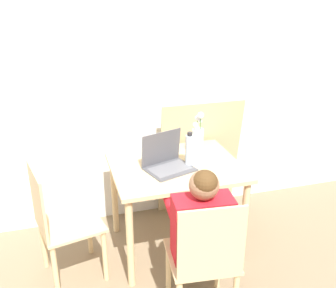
{
  "coord_description": "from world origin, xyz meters",
  "views": [
    {
      "loc": [
        -0.5,
        -0.83,
        1.96
      ],
      "look_at": [
        0.21,
        1.61,
        0.89
      ],
      "focal_mm": 42.0,
      "sensor_mm": 36.0,
      "label": 1
    }
  ],
  "objects_px": {
    "laptop": "(166,160)",
    "person_seated": "(200,223)",
    "water_bottle": "(189,150)",
    "flower_vase": "(198,139)",
    "chair_spare": "(60,223)",
    "chair_occupied": "(204,259)"
  },
  "relations": [
    {
      "from": "laptop",
      "to": "flower_vase",
      "type": "relative_size",
      "value": 1.08
    },
    {
      "from": "person_seated",
      "to": "flower_vase",
      "type": "bearing_deg",
      "value": -102.69
    },
    {
      "from": "laptop",
      "to": "flower_vase",
      "type": "distance_m",
      "value": 0.32
    },
    {
      "from": "chair_occupied",
      "to": "flower_vase",
      "type": "height_order",
      "value": "flower_vase"
    },
    {
      "from": "person_seated",
      "to": "water_bottle",
      "type": "relative_size",
      "value": 3.92
    },
    {
      "from": "flower_vase",
      "to": "laptop",
      "type": "bearing_deg",
      "value": -155.09
    },
    {
      "from": "chair_spare",
      "to": "water_bottle",
      "type": "xyz_separation_m",
      "value": [
        0.94,
        0.09,
        0.39
      ]
    },
    {
      "from": "chair_spare",
      "to": "laptop",
      "type": "distance_m",
      "value": 0.84
    },
    {
      "from": "chair_spare",
      "to": "person_seated",
      "type": "bearing_deg",
      "value": -134.4
    },
    {
      "from": "laptop",
      "to": "person_seated",
      "type": "bearing_deg",
      "value": -104.23
    },
    {
      "from": "water_bottle",
      "to": "flower_vase",
      "type": "bearing_deg",
      "value": 50.52
    },
    {
      "from": "chair_spare",
      "to": "flower_vase",
      "type": "relative_size",
      "value": 2.44
    },
    {
      "from": "laptop",
      "to": "chair_spare",
      "type": "bearing_deg",
      "value": 169.04
    },
    {
      "from": "person_seated",
      "to": "water_bottle",
      "type": "distance_m",
      "value": 0.64
    },
    {
      "from": "flower_vase",
      "to": "water_bottle",
      "type": "xyz_separation_m",
      "value": [
        -0.11,
        -0.14,
        -0.02
      ]
    },
    {
      "from": "chair_occupied",
      "to": "person_seated",
      "type": "distance_m",
      "value": 0.21
    },
    {
      "from": "chair_spare",
      "to": "person_seated",
      "type": "xyz_separation_m",
      "value": [
        0.81,
        -0.5,
        0.17
      ]
    },
    {
      "from": "laptop",
      "to": "water_bottle",
      "type": "distance_m",
      "value": 0.18
    },
    {
      "from": "chair_spare",
      "to": "flower_vase",
      "type": "distance_m",
      "value": 1.15
    },
    {
      "from": "person_seated",
      "to": "water_bottle",
      "type": "height_order",
      "value": "person_seated"
    },
    {
      "from": "person_seated",
      "to": "water_bottle",
      "type": "bearing_deg",
      "value": -96.71
    },
    {
      "from": "chair_occupied",
      "to": "person_seated",
      "type": "relative_size",
      "value": 0.87
    }
  ]
}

